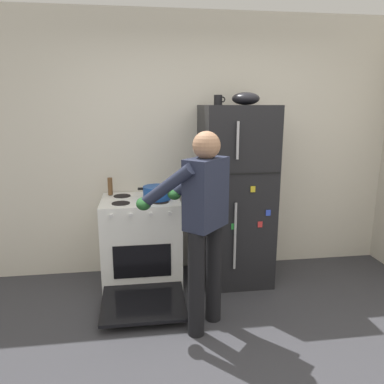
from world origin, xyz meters
TOP-DOWN VIEW (x-y plane):
  - kitchen_wall_back at (0.00, 1.95)m, footprint 6.00×0.10m
  - refrigerator at (0.35, 1.57)m, footprint 0.68×0.72m
  - stove_range at (-0.60, 1.55)m, footprint 0.76×1.21m
  - person_cook at (-0.13, 0.74)m, footprint 0.73×0.75m
  - red_pot at (-0.44, 1.52)m, footprint 0.36×0.26m
  - coffee_mug at (0.17, 1.62)m, footprint 0.11×0.08m
  - pepper_mill at (-0.90, 1.77)m, footprint 0.05×0.05m
  - mixing_bowl at (0.43, 1.57)m, footprint 0.27×0.27m

SIDE VIEW (x-z plane):
  - stove_range at x=-0.60m, z-range -0.01..0.88m
  - refrigerator at x=0.35m, z-range 0.00..1.78m
  - red_pot at x=-0.44m, z-range 0.89..1.02m
  - person_cook at x=-0.13m, z-range 0.16..1.76m
  - pepper_mill at x=-0.90m, z-range 0.89..1.07m
  - kitchen_wall_back at x=0.00m, z-range 0.00..2.70m
  - coffee_mug at x=0.17m, z-range 1.78..1.88m
  - mixing_bowl at x=0.43m, z-range 1.78..1.90m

